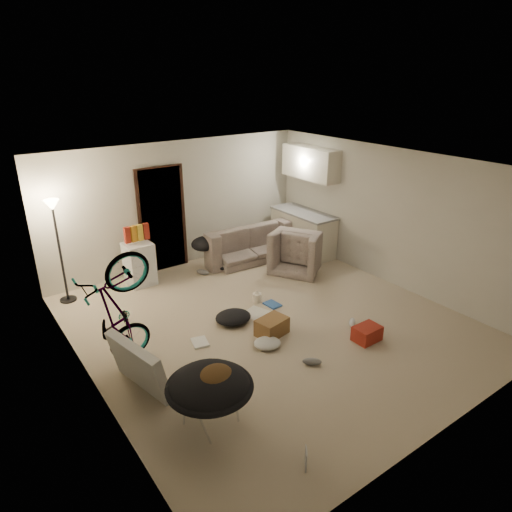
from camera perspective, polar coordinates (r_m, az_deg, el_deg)
floor at (r=7.36m, az=1.67°, el=-8.37°), size 5.50×6.00×0.02m
ceiling at (r=6.44m, az=1.92°, el=11.28°), size 5.50×6.00×0.02m
wall_back at (r=9.25m, az=-9.65°, el=6.36°), size 5.50×0.02×2.50m
wall_front at (r=5.01m, az=23.44°, el=-9.60°), size 5.50×0.02×2.50m
wall_left at (r=5.71m, az=-20.95°, el=-5.19°), size 0.02×6.00×2.50m
wall_right at (r=8.67m, az=16.51°, el=4.67°), size 0.02×6.00×2.50m
doorway at (r=9.12m, az=-11.70°, el=4.47°), size 0.85×0.10×2.04m
door_trim at (r=9.09m, az=-11.62°, el=4.43°), size 0.97×0.04×2.10m
floor_lamp at (r=8.17m, az=-23.71°, el=3.05°), size 0.28×0.28×1.81m
kitchen_counter at (r=9.98m, az=5.89°, el=2.88°), size 0.60×1.50×0.88m
counter_top at (r=9.84m, az=5.99°, el=5.40°), size 0.64×1.54×0.04m
kitchen_uppers at (r=9.67m, az=6.84°, el=11.49°), size 0.38×1.40×0.65m
sofa at (r=9.65m, az=-1.46°, el=1.30°), size 1.97×0.86×0.56m
armchair at (r=9.21m, az=5.54°, el=0.34°), size 1.21×1.26×0.62m
bicycle at (r=6.40m, az=-16.60°, el=-9.70°), size 1.72×0.78×0.99m
book_asset at (r=5.07m, az=6.26°, el=-25.30°), size 0.27×0.26×0.02m
mini_fridge at (r=8.72m, az=-14.37°, el=-0.94°), size 0.49×0.49×0.81m
snack_box_0 at (r=8.45m, az=-15.81°, el=2.52°), size 0.11×0.08×0.30m
snack_box_1 at (r=8.49m, az=-15.06°, el=2.69°), size 0.11×0.09×0.30m
snack_box_2 at (r=8.53m, az=-14.31°, el=2.85°), size 0.10×0.07×0.30m
snack_box_3 at (r=8.57m, az=-13.57°, el=3.02°), size 0.10×0.07×0.30m
saucer_chair at (r=5.30m, az=-5.79°, el=-16.71°), size 0.98×0.98×0.70m
hoodie at (r=5.18m, az=-5.21°, el=-14.95°), size 0.60×0.56×0.22m
sofa_drape at (r=9.10m, az=-6.43°, el=1.56°), size 0.58×0.49×0.28m
tv_box at (r=5.99m, az=-14.47°, el=-13.18°), size 0.47×1.06×0.69m
drink_case_a at (r=6.99m, az=2.00°, el=-8.80°), size 0.52×0.41×0.26m
drink_case_b at (r=7.05m, az=13.70°, el=-9.38°), size 0.40×0.29×0.23m
juicer at (r=7.92m, az=0.12°, el=-5.14°), size 0.16×0.16×0.22m
newspaper at (r=7.56m, az=0.47°, el=-7.33°), size 0.56×0.63×0.01m
book_blue at (r=7.85m, az=2.06°, el=-6.07°), size 0.23×0.30×0.03m
book_white at (r=6.89m, az=-7.03°, el=-10.65°), size 0.28×0.33×0.03m
shoe_1 at (r=9.01m, az=-6.65°, el=-2.02°), size 0.24×0.30×0.10m
shoe_3 at (r=6.43m, az=7.03°, el=-12.97°), size 0.27×0.26×0.10m
shoe_4 at (r=7.42m, az=11.93°, el=-8.12°), size 0.26×0.23×0.09m
clothes_lump_a at (r=7.32m, az=-2.87°, el=-7.64°), size 0.67×0.61×0.18m
clothes_lump_b at (r=9.25m, az=-3.84°, el=-1.07°), size 0.52×0.45×0.16m
clothes_lump_c at (r=6.73m, az=1.41°, el=-10.83°), size 0.51×0.48×0.12m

